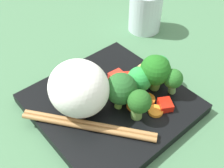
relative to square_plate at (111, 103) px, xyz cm
name	(u,v)px	position (x,y,z in cm)	size (l,w,h in cm)	color
ground_plane	(111,111)	(0.00, 0.00, -1.93)	(110.00, 110.00, 2.00)	#42704B
square_plate	(111,103)	(0.00, 0.00, 0.00)	(24.18, 24.18, 1.87)	black
rice_mound	(79,88)	(4.88, -1.87, 5.48)	(9.66, 9.15, 9.10)	white
broccoli_floret_0	(173,79)	(-8.87, 5.66, 4.07)	(3.36, 3.36, 5.06)	#76B25F
broccoli_floret_1	(159,66)	(-10.33, 1.42, 3.47)	(3.89, 3.89, 4.70)	#62AF4A
broccoli_floret_2	(139,80)	(-4.89, 1.79, 3.83)	(4.32, 4.32, 5.14)	#7CB352
broccoli_floret_3	(121,89)	(-0.63, 1.76, 4.40)	(5.20, 5.20, 6.23)	#64A038
broccoli_floret_4	(155,71)	(-7.41, 2.92, 5.03)	(5.20, 5.20, 6.97)	#609939
broccoli_floret_5	(139,103)	(-0.83, 5.61, 4.13)	(3.74, 3.74, 5.43)	#679E4A
carrot_slice_0	(156,111)	(-3.59, 6.91, 1.21)	(2.47, 2.47, 0.54)	orange
carrot_slice_1	(147,99)	(-4.45, 4.14, 1.16)	(2.91, 2.91, 0.46)	orange
carrot_slice_2	(135,105)	(-2.04, 3.81, 1.15)	(2.90, 2.90, 0.43)	orange
pepper_chunk_0	(117,78)	(-3.77, -2.49, 1.94)	(2.35, 2.55, 2.01)	red
pepper_chunk_1	(165,105)	(-5.56, 7.24, 1.55)	(2.46, 2.09, 1.23)	red
pepper_chunk_2	(129,78)	(-5.48, -1.23, 1.71)	(2.30, 2.10, 1.56)	red
chicken_piece_0	(146,70)	(-9.14, -0.54, 2.06)	(3.37, 2.80, 2.26)	tan
chicken_piece_2	(116,90)	(-1.62, -0.36, 2.03)	(3.10, 2.60, 2.18)	#B0844D
chopstick_pair	(88,125)	(6.43, 1.97, 1.35)	(13.63, 18.20, 0.82)	#9F7241
drinking_glass	(145,12)	(-22.83, -13.60, 3.64)	(7.62, 7.62, 9.15)	silver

